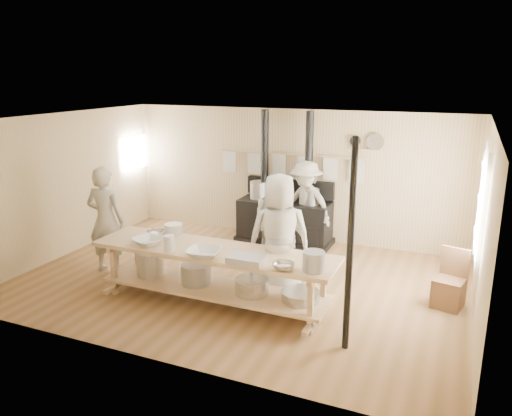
{
  "coord_description": "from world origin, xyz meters",
  "views": [
    {
      "loc": [
        3.19,
        -6.83,
        3.28
      ],
      "look_at": [
        0.19,
        0.2,
        1.2
      ],
      "focal_mm": 35.0,
      "sensor_mm": 36.0,
      "label": 1
    }
  ],
  "objects_px": {
    "stove": "(285,217)",
    "cook_right": "(285,237)",
    "cook_far_left": "(106,220)",
    "cook_by_window": "(306,205)",
    "prep_table": "(213,270)",
    "cook_left": "(273,218)",
    "cook_center": "(279,236)",
    "chair": "(449,290)",
    "roasting_pan": "(247,260)"
  },
  "relations": [
    {
      "from": "cook_left",
      "to": "roasting_pan",
      "type": "height_order",
      "value": "cook_left"
    },
    {
      "from": "cook_by_window",
      "to": "roasting_pan",
      "type": "bearing_deg",
      "value": -71.08
    },
    {
      "from": "cook_right",
      "to": "cook_by_window",
      "type": "bearing_deg",
      "value": -58.61
    },
    {
      "from": "chair",
      "to": "stove",
      "type": "bearing_deg",
      "value": 164.06
    },
    {
      "from": "prep_table",
      "to": "chair",
      "type": "height_order",
      "value": "chair"
    },
    {
      "from": "prep_table",
      "to": "roasting_pan",
      "type": "height_order",
      "value": "roasting_pan"
    },
    {
      "from": "stove",
      "to": "chair",
      "type": "distance_m",
      "value": 3.63
    },
    {
      "from": "chair",
      "to": "cook_center",
      "type": "bearing_deg",
      "value": -152.35
    },
    {
      "from": "stove",
      "to": "cook_right",
      "type": "relative_size",
      "value": 1.66
    },
    {
      "from": "prep_table",
      "to": "roasting_pan",
      "type": "xyz_separation_m",
      "value": [
        0.68,
        -0.33,
        0.38
      ]
    },
    {
      "from": "cook_left",
      "to": "chair",
      "type": "xyz_separation_m",
      "value": [
        3.0,
        -0.73,
        -0.54
      ]
    },
    {
      "from": "cook_right",
      "to": "roasting_pan",
      "type": "height_order",
      "value": "cook_right"
    },
    {
      "from": "prep_table",
      "to": "chair",
      "type": "relative_size",
      "value": 4.22
    },
    {
      "from": "stove",
      "to": "cook_right",
      "type": "bearing_deg",
      "value": -70.0
    },
    {
      "from": "cook_by_window",
      "to": "chair",
      "type": "xyz_separation_m",
      "value": [
        2.68,
        -1.6,
        -0.59
      ]
    },
    {
      "from": "cook_far_left",
      "to": "chair",
      "type": "xyz_separation_m",
      "value": [
        5.38,
        0.85,
        -0.65
      ]
    },
    {
      "from": "cook_center",
      "to": "cook_far_left",
      "type": "bearing_deg",
      "value": -21.87
    },
    {
      "from": "cook_far_left",
      "to": "cook_left",
      "type": "relative_size",
      "value": 1.15
    },
    {
      "from": "chair",
      "to": "cook_far_left",
      "type": "bearing_deg",
      "value": -157.8
    },
    {
      "from": "stove",
      "to": "prep_table",
      "type": "relative_size",
      "value": 0.72
    },
    {
      "from": "cook_center",
      "to": "cook_right",
      "type": "bearing_deg",
      "value": -107.24
    },
    {
      "from": "stove",
      "to": "cook_left",
      "type": "bearing_deg",
      "value": -81.39
    },
    {
      "from": "prep_table",
      "to": "chair",
      "type": "bearing_deg",
      "value": 21.57
    },
    {
      "from": "stove",
      "to": "roasting_pan",
      "type": "xyz_separation_m",
      "value": [
        0.68,
        -3.35,
        0.38
      ]
    },
    {
      "from": "cook_right",
      "to": "cook_left",
      "type": "bearing_deg",
      "value": -34.28
    },
    {
      "from": "cook_by_window",
      "to": "cook_center",
      "type": "bearing_deg",
      "value": -67.06
    },
    {
      "from": "cook_by_window",
      "to": "chair",
      "type": "height_order",
      "value": "cook_by_window"
    },
    {
      "from": "cook_far_left",
      "to": "cook_right",
      "type": "relative_size",
      "value": 1.16
    },
    {
      "from": "stove",
      "to": "prep_table",
      "type": "height_order",
      "value": "stove"
    },
    {
      "from": "stove",
      "to": "cook_by_window",
      "type": "bearing_deg",
      "value": -19.27
    },
    {
      "from": "prep_table",
      "to": "cook_left",
      "type": "xyz_separation_m",
      "value": [
        0.16,
        1.98,
        0.27
      ]
    },
    {
      "from": "cook_center",
      "to": "cook_right",
      "type": "xyz_separation_m",
      "value": [
        -0.07,
        0.45,
        -0.16
      ]
    },
    {
      "from": "cook_center",
      "to": "chair",
      "type": "relative_size",
      "value": 2.21
    },
    {
      "from": "chair",
      "to": "roasting_pan",
      "type": "distance_m",
      "value": 3.01
    },
    {
      "from": "chair",
      "to": "prep_table",
      "type": "bearing_deg",
      "value": -145.16
    },
    {
      "from": "prep_table",
      "to": "cook_right",
      "type": "bearing_deg",
      "value": 57.21
    },
    {
      "from": "cook_center",
      "to": "cook_by_window",
      "type": "distance_m",
      "value": 2.23
    },
    {
      "from": "cook_center",
      "to": "chair",
      "type": "bearing_deg",
      "value": 168.04
    },
    {
      "from": "prep_table",
      "to": "cook_by_window",
      "type": "relative_size",
      "value": 2.13
    },
    {
      "from": "stove",
      "to": "roasting_pan",
      "type": "height_order",
      "value": "stove"
    },
    {
      "from": "stove",
      "to": "prep_table",
      "type": "distance_m",
      "value": 3.02
    },
    {
      "from": "prep_table",
      "to": "cook_by_window",
      "type": "distance_m",
      "value": 2.91
    },
    {
      "from": "cook_far_left",
      "to": "cook_by_window",
      "type": "bearing_deg",
      "value": -145.74
    },
    {
      "from": "prep_table",
      "to": "cook_right",
      "type": "xyz_separation_m",
      "value": [
        0.7,
        1.09,
        0.26
      ]
    },
    {
      "from": "prep_table",
      "to": "cook_by_window",
      "type": "height_order",
      "value": "cook_by_window"
    },
    {
      "from": "cook_right",
      "to": "chair",
      "type": "bearing_deg",
      "value": -152.11
    },
    {
      "from": "cook_right",
      "to": "cook_by_window",
      "type": "height_order",
      "value": "cook_by_window"
    },
    {
      "from": "cook_left",
      "to": "cook_center",
      "type": "distance_m",
      "value": 1.48
    },
    {
      "from": "cook_far_left",
      "to": "chair",
      "type": "bearing_deg",
      "value": -178.97
    },
    {
      "from": "cook_right",
      "to": "cook_center",
      "type": "bearing_deg",
      "value": 123.31
    }
  ]
}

